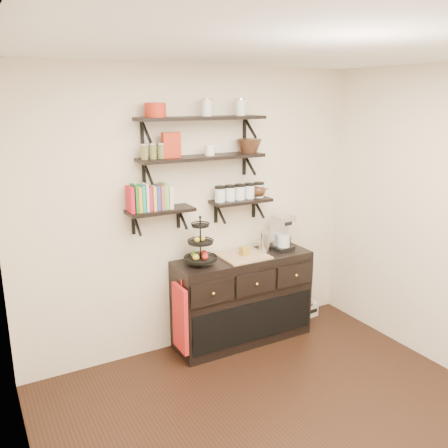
% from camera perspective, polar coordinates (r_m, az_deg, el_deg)
% --- Properties ---
extents(floor, '(3.50, 3.50, 0.00)m').
position_cam_1_polar(floor, '(3.82, 9.72, -24.46)').
color(floor, black).
rests_on(floor, ground).
extents(ceiling, '(3.50, 3.50, 0.02)m').
position_cam_1_polar(ceiling, '(2.97, 12.15, 20.21)').
color(ceiling, white).
rests_on(ceiling, back_wall).
extents(back_wall, '(3.50, 0.02, 2.70)m').
position_cam_1_polar(back_wall, '(4.56, -3.30, 1.50)').
color(back_wall, beige).
rests_on(back_wall, ground).
extents(left_wall, '(0.02, 3.50, 2.70)m').
position_cam_1_polar(left_wall, '(2.49, -22.69, -11.50)').
color(left_wall, beige).
rests_on(left_wall, ground).
extents(shelf_top, '(1.20, 0.27, 0.23)m').
position_cam_1_polar(shelf_top, '(4.32, -2.70, 12.57)').
color(shelf_top, black).
rests_on(shelf_top, back_wall).
extents(shelf_mid, '(1.20, 0.27, 0.23)m').
position_cam_1_polar(shelf_mid, '(4.35, -2.65, 7.97)').
color(shelf_mid, black).
rests_on(shelf_mid, back_wall).
extents(shelf_low_left, '(0.60, 0.25, 0.23)m').
position_cam_1_polar(shelf_low_left, '(4.28, -7.70, 1.54)').
color(shelf_low_left, black).
rests_on(shelf_low_left, back_wall).
extents(shelf_low_right, '(0.60, 0.25, 0.23)m').
position_cam_1_polar(shelf_low_right, '(4.64, 2.00, 2.73)').
color(shelf_low_right, black).
rests_on(shelf_low_right, back_wall).
extents(cookbooks, '(0.40, 0.15, 0.26)m').
position_cam_1_polar(cookbooks, '(4.22, -8.59, 3.25)').
color(cookbooks, '#B11629').
rests_on(cookbooks, shelf_low_left).
extents(glass_canisters, '(0.54, 0.10, 0.13)m').
position_cam_1_polar(glass_canisters, '(4.61, 1.91, 3.77)').
color(glass_canisters, silver).
rests_on(glass_canisters, shelf_low_right).
extents(sideboard, '(1.40, 0.50, 0.92)m').
position_cam_1_polar(sideboard, '(4.83, 2.26, -8.96)').
color(sideboard, black).
rests_on(sideboard, floor).
extents(fruit_stand, '(0.30, 0.30, 0.45)m').
position_cam_1_polar(fruit_stand, '(4.41, -2.82, -2.96)').
color(fruit_stand, black).
rests_on(fruit_stand, sideboard).
extents(candle, '(0.08, 0.08, 0.08)m').
position_cam_1_polar(candle, '(4.66, 2.48, -3.25)').
color(candle, olive).
rests_on(candle, sideboard).
extents(coffee_maker, '(0.21, 0.20, 0.36)m').
position_cam_1_polar(coffee_maker, '(4.89, 6.91, -1.05)').
color(coffee_maker, black).
rests_on(coffee_maker, sideboard).
extents(thermal_carafe, '(0.11, 0.11, 0.22)m').
position_cam_1_polar(thermal_carafe, '(4.74, 4.90, -2.28)').
color(thermal_carafe, silver).
rests_on(thermal_carafe, sideboard).
extents(apron, '(0.04, 0.27, 0.63)m').
position_cam_1_polar(apron, '(4.45, -5.28, -11.25)').
color(apron, '#B02013').
rests_on(apron, sideboard).
extents(radio, '(0.32, 0.22, 0.18)m').
position_cam_1_polar(radio, '(5.53, 9.59, -10.08)').
color(radio, silver).
rests_on(radio, floor).
extents(recipe_box, '(0.16, 0.07, 0.22)m').
position_cam_1_polar(recipe_box, '(4.21, -6.35, 9.41)').
color(recipe_box, '#A92713').
rests_on(recipe_box, shelf_mid).
extents(walnut_bowl, '(0.24, 0.24, 0.13)m').
position_cam_1_polar(walnut_bowl, '(4.58, 3.04, 9.37)').
color(walnut_bowl, black).
rests_on(walnut_bowl, shelf_mid).
extents(ramekins, '(0.09, 0.09, 0.10)m').
position_cam_1_polar(ramekins, '(4.37, -1.75, 8.89)').
color(ramekins, white).
rests_on(ramekins, shelf_mid).
extents(teapot, '(0.23, 0.19, 0.15)m').
position_cam_1_polar(teapot, '(4.72, 4.11, 4.12)').
color(teapot, '#371F10').
rests_on(teapot, shelf_low_right).
extents(red_pot, '(0.18, 0.18, 0.12)m').
position_cam_1_polar(red_pot, '(4.14, -8.26, 13.42)').
color(red_pot, '#A92713').
rests_on(red_pot, shelf_top).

